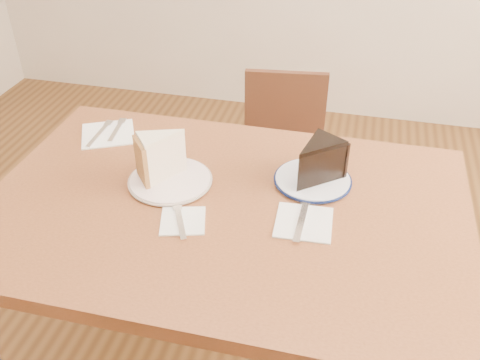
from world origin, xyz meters
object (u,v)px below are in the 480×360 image
table (225,234)px  chocolate_cake (315,165)px  plate_navy (313,180)px  chair_far (281,163)px  plate_cream (170,181)px  carrot_cake (165,157)px

table → chocolate_cake: size_ratio=8.88×
table → plate_navy: bearing=36.0°
chair_far → plate_cream: bearing=66.8°
table → plate_cream: plate_cream is taller
plate_navy → carrot_cake: bearing=-168.7°
table → carrot_cake: bearing=158.3°
chair_far → plate_navy: bearing=99.5°
plate_navy → carrot_cake: size_ratio=1.68×
table → carrot_cake: size_ratio=10.33×
plate_navy → carrot_cake: carrot_cake is taller
chocolate_cake → plate_navy: bearing=-47.6°
plate_cream → plate_navy: same height
plate_navy → chocolate_cake: 0.06m
plate_cream → carrot_cake: size_ratio=1.82×
plate_navy → table: bearing=-144.0°
plate_navy → carrot_cake: 0.39m
plate_cream → chocolate_cake: (0.37, 0.08, 0.06)m
carrot_cake → chocolate_cake: (0.38, 0.06, -0.01)m
plate_navy → chocolate_cake: size_ratio=1.44×
chair_far → plate_cream: 0.77m
carrot_cake → table: bearing=29.8°
plate_cream → chocolate_cake: chocolate_cake is taller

